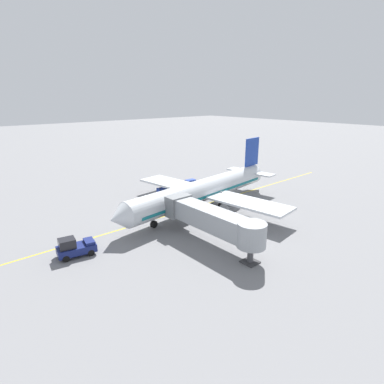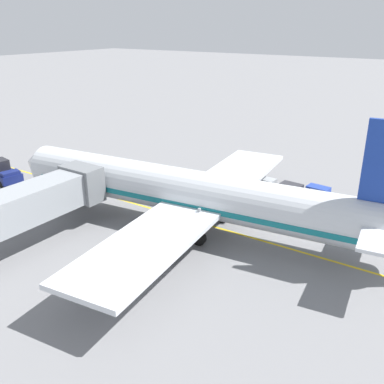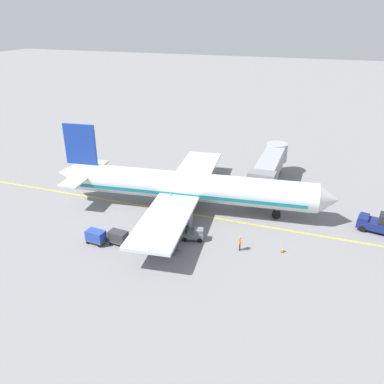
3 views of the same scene
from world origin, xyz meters
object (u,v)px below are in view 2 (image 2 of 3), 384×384
at_px(baggage_cart_tail_end, 318,193).
at_px(ground_crew_loader, 164,175).
at_px(baggage_tug_lead, 205,188).
at_px(ground_crew_wing_walker, 256,199).
at_px(safety_cone_nose_left, 125,176).
at_px(jet_bridge, 11,211).
at_px(baggage_cart_second_in_train, 265,184).
at_px(baggage_cart_front, 237,180).
at_px(parked_airliner, 193,194).
at_px(pushback_tractor, 3,173).
at_px(baggage_cart_third_in_train, 291,190).

distance_m(baggage_cart_tail_end, ground_crew_loader, 16.13).
xyz_separation_m(baggage_tug_lead, ground_crew_loader, (0.31, 5.51, 0.24)).
bearing_deg(ground_crew_wing_walker, baggage_cart_tail_end, -42.35).
bearing_deg(safety_cone_nose_left, baggage_cart_tail_end, -75.03).
xyz_separation_m(jet_bridge, ground_crew_loader, (18.14, -0.01, -2.50)).
bearing_deg(ground_crew_wing_walker, jet_bridge, 147.24).
bearing_deg(baggage_cart_second_in_train, baggage_cart_tail_end, -82.61).
relative_size(baggage_tug_lead, safety_cone_nose_left, 4.60).
bearing_deg(safety_cone_nose_left, baggage_cart_front, -70.93).
bearing_deg(ground_crew_wing_walker, parked_airliner, 159.49).
relative_size(pushback_tractor, safety_cone_nose_left, 7.99).
bearing_deg(ground_crew_loader, ground_crew_wing_walker, -92.66).
bearing_deg(baggage_tug_lead, baggage_cart_front, -30.90).
height_order(baggage_cart_second_in_train, ground_crew_wing_walker, ground_crew_wing_walker).
xyz_separation_m(baggage_tug_lead, baggage_cart_tail_end, (4.47, -10.07, 0.24)).
xyz_separation_m(pushback_tractor, baggage_tug_lead, (9.22, -20.05, -0.39)).
xyz_separation_m(baggage_cart_front, safety_cone_nose_left, (-4.14, 11.98, -0.66)).
relative_size(parked_airliner, baggage_cart_third_in_train, 12.65).
distance_m(parked_airliner, pushback_tractor, 23.49).
height_order(parked_airliner, safety_cone_nose_left, parked_airliner).
xyz_separation_m(baggage_cart_front, baggage_cart_third_in_train, (0.52, -5.70, 0.00)).
height_order(pushback_tractor, baggage_cart_third_in_train, pushback_tractor).
bearing_deg(baggage_cart_tail_end, baggage_cart_front, 98.67).
bearing_deg(baggage_tug_lead, safety_cone_nose_left, 95.22).
height_order(jet_bridge, baggage_cart_third_in_train, jet_bridge).
bearing_deg(jet_bridge, baggage_cart_second_in_train, -25.55).
bearing_deg(baggage_cart_tail_end, baggage_tug_lead, 113.90).
height_order(pushback_tractor, ground_crew_wing_walker, pushback_tractor).
height_order(pushback_tractor, baggage_tug_lead, pushback_tractor).
bearing_deg(jet_bridge, pushback_tractor, 59.38).
bearing_deg(baggage_cart_third_in_train, baggage_cart_tail_end, -73.47).
distance_m(baggage_cart_third_in_train, baggage_cart_tail_end, 2.55).
relative_size(parked_airliner, safety_cone_nose_left, 63.29).
bearing_deg(pushback_tractor, baggage_cart_tail_end, -65.57).
bearing_deg(baggage_cart_third_in_train, ground_crew_wing_walker, 155.29).
bearing_deg(parked_airliner, ground_crew_loader, 49.89).
xyz_separation_m(jet_bridge, baggage_cart_front, (21.04, -7.45, -2.51)).
bearing_deg(baggage_cart_second_in_train, pushback_tractor, 117.61).
distance_m(pushback_tractor, baggage_cart_second_in_train, 28.05).
distance_m(jet_bridge, baggage_tug_lead, 18.86).
height_order(jet_bridge, safety_cone_nose_left, jet_bridge).
bearing_deg(baggage_tug_lead, ground_crew_wing_walker, -92.09).
bearing_deg(safety_cone_nose_left, parked_airliner, -114.82).
bearing_deg(baggage_cart_tail_end, baggage_cart_second_in_train, 97.39).
relative_size(parked_airliner, baggage_cart_front, 12.65).
distance_m(baggage_cart_front, safety_cone_nose_left, 12.69).
xyz_separation_m(jet_bridge, safety_cone_nose_left, (16.90, 4.53, -3.17)).
xyz_separation_m(parked_airliner, baggage_cart_second_in_train, (10.85, -1.56, -2.24)).
bearing_deg(parked_airliner, baggage_cart_third_in_train, -22.07).
xyz_separation_m(jet_bridge, baggage_cart_third_in_train, (21.56, -13.15, -2.51)).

